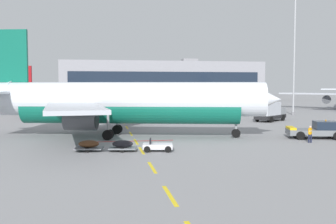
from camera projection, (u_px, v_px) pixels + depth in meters
ground at (264, 122)px, 62.85m from camera, size 400.00×400.00×0.00m
apron_paint_markings at (126, 125)px, 57.90m from camera, size 8.00×97.09×0.01m
airliner_foreground at (125, 102)px, 44.73m from camera, size 34.53×33.71×12.20m
pushback_tug at (318, 130)px, 43.59m from camera, size 6.52×4.33×2.08m
airliner_far_center at (73, 99)px, 79.46m from camera, size 27.53×26.39×9.92m
fuel_service_truck at (270, 111)px, 64.78m from camera, size 6.90×6.35×3.14m
baggage_train at (123, 145)px, 34.94m from camera, size 8.72×2.89×1.14m
ground_crew_worker at (310, 133)px, 40.22m from camera, size 0.58×0.51×1.73m
apron_light_mast_far at (295, 22)px, 77.83m from camera, size 1.80×1.80×30.41m
terminal_satellite at (161, 81)px, 159.68m from camera, size 77.85×25.55×16.82m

